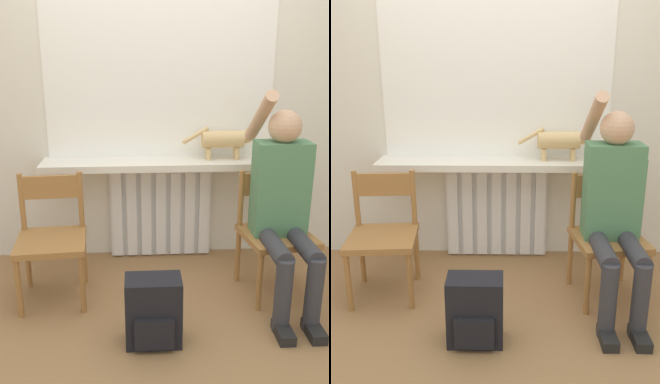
# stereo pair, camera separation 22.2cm
# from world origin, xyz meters

# --- Properties ---
(ground_plane) EXTENTS (12.00, 12.00, 0.00)m
(ground_plane) POSITION_xyz_m (0.00, 0.00, 0.00)
(ground_plane) COLOR olive
(wall_with_window) EXTENTS (7.00, 0.06, 2.70)m
(wall_with_window) POSITION_xyz_m (0.00, 1.23, 1.35)
(wall_with_window) COLOR silver
(wall_with_window) RESTS_ON ground_plane
(radiator) EXTENTS (0.79, 0.08, 0.75)m
(radiator) POSITION_xyz_m (0.00, 1.15, 0.37)
(radiator) COLOR white
(radiator) RESTS_ON ground_plane
(windowsill) EXTENTS (1.74, 0.31, 0.05)m
(windowsill) POSITION_xyz_m (0.00, 1.05, 0.77)
(windowsill) COLOR white
(windowsill) RESTS_ON radiator
(window_glass) EXTENTS (1.67, 0.01, 1.14)m
(window_glass) POSITION_xyz_m (0.00, 1.20, 1.37)
(window_glass) COLOR white
(window_glass) RESTS_ON windowsill
(chair_left) EXTENTS (0.46, 0.46, 0.81)m
(chair_left) POSITION_xyz_m (-0.74, 0.55, 0.43)
(chair_left) COLOR #9E6B38
(chair_left) RESTS_ON ground_plane
(chair_right) EXTENTS (0.49, 0.49, 0.81)m
(chair_right) POSITION_xyz_m (0.73, 0.55, 0.43)
(chair_right) COLOR #9E6B38
(chair_right) RESTS_ON ground_plane
(person) EXTENTS (0.36, 1.01, 1.35)m
(person) POSITION_xyz_m (0.73, 0.44, 0.67)
(person) COLOR #333338
(person) RESTS_ON ground_plane
(cat) EXTENTS (0.53, 0.12, 0.25)m
(cat) POSITION_xyz_m (0.48, 1.07, 0.94)
(cat) COLOR #DBB77A
(cat) RESTS_ON windowsill
(backpack) EXTENTS (0.31, 0.22, 0.40)m
(backpack) POSITION_xyz_m (-0.10, 0.01, 0.19)
(backpack) COLOR black
(backpack) RESTS_ON ground_plane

